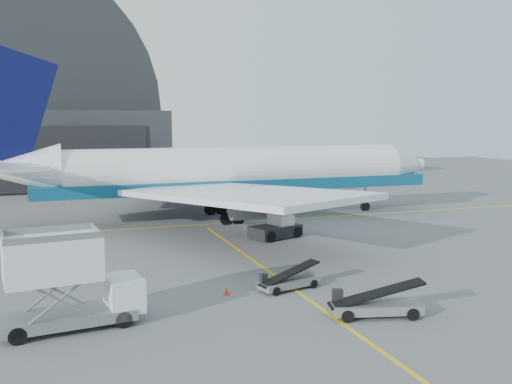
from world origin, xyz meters
name	(u,v)px	position (x,y,z in m)	size (l,w,h in m)	color
ground	(273,275)	(0.00, 0.00, 0.00)	(200.00, 200.00, 0.00)	#565659
taxi_lines	(223,239)	(0.00, 12.67, 0.01)	(80.00, 42.12, 0.02)	gold
hangar	(1,126)	(-22.00, 64.95, 9.54)	(50.00, 28.30, 28.00)	black
distant_bldg_a	(319,171)	(38.00, 72.00, 0.00)	(14.00, 8.00, 4.00)	black
distant_bldg_b	(400,170)	(55.00, 68.00, 0.00)	(8.00, 6.00, 2.80)	slate
airliner	(223,173)	(2.86, 22.54, 5.01)	(51.00, 49.46, 17.90)	white
catering_truck	(66,282)	(-13.61, -6.06, 2.44)	(7.28, 3.44, 4.82)	slate
pushback_tug	(276,229)	(4.72, 11.54, 0.79)	(5.11, 3.94, 2.10)	black
belt_loader_a	(288,282)	(-0.35, -3.52, 0.50)	(4.32, 2.26, 1.61)	slate
belt_loader_b	(375,305)	(2.18, -9.65, 0.61)	(5.29, 2.79, 1.98)	slate
traffic_cone	(227,291)	(-4.34, -3.35, 0.23)	(0.34, 0.34, 0.49)	red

